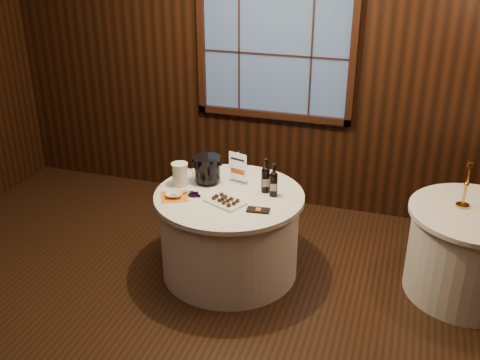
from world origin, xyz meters
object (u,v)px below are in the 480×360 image
(port_bottle_left, at_px, (266,178))
(sign_stand, at_px, (238,172))
(brass_candlestick, at_px, (465,191))
(chocolate_plate, at_px, (225,201))
(chocolate_box, at_px, (258,210))
(main_table, at_px, (230,233))
(ice_bucket, at_px, (207,169))
(grape_bunch, at_px, (194,194))
(port_bottle_right, at_px, (274,182))
(side_table, at_px, (470,252))
(cracker_bowl, at_px, (174,194))
(glass_pitcher, at_px, (180,174))

(port_bottle_left, bearing_deg, sign_stand, 138.10)
(brass_candlestick, bearing_deg, chocolate_plate, -164.24)
(chocolate_plate, bearing_deg, chocolate_box, -9.77)
(main_table, height_order, ice_bucket, ice_bucket)
(chocolate_box, xyz_separation_m, grape_bunch, (-0.59, 0.09, 0.01))
(port_bottle_right, relative_size, chocolate_plate, 0.79)
(chocolate_box, height_order, brass_candlestick, brass_candlestick)
(side_table, distance_m, brass_candlestick, 0.54)
(port_bottle_left, bearing_deg, main_table, -174.91)
(main_table, xyz_separation_m, grape_bunch, (-0.27, -0.13, 0.40))
(cracker_bowl, bearing_deg, chocolate_box, -2.24)
(port_bottle_left, height_order, chocolate_box, port_bottle_left)
(port_bottle_right, bearing_deg, brass_candlestick, -0.87)
(sign_stand, distance_m, port_bottle_left, 0.30)
(ice_bucket, distance_m, chocolate_plate, 0.44)
(main_table, height_order, port_bottle_left, port_bottle_left)
(main_table, relative_size, cracker_bowl, 9.00)
(sign_stand, bearing_deg, main_table, -75.77)
(ice_bucket, relative_size, chocolate_box, 1.34)
(cracker_bowl, bearing_deg, glass_pitcher, 99.29)
(port_bottle_right, height_order, glass_pitcher, port_bottle_right)
(grape_bunch, xyz_separation_m, brass_candlestick, (2.15, 0.48, 0.12))
(chocolate_plate, bearing_deg, side_table, 13.35)
(side_table, xyz_separation_m, grape_bunch, (-2.27, -0.43, 0.40))
(main_table, height_order, sign_stand, sign_stand)
(port_bottle_left, bearing_deg, cracker_bowl, -175.60)
(port_bottle_left, relative_size, chocolate_box, 1.66)
(main_table, bearing_deg, port_bottle_left, 25.45)
(port_bottle_left, height_order, grape_bunch, port_bottle_left)
(sign_stand, height_order, cracker_bowl, sign_stand)
(sign_stand, relative_size, brass_candlestick, 0.75)
(sign_stand, xyz_separation_m, chocolate_plate, (0.02, -0.41, -0.08))
(glass_pitcher, bearing_deg, port_bottle_left, -15.70)
(main_table, bearing_deg, cracker_bowl, -155.71)
(main_table, distance_m, side_table, 2.02)
(main_table, relative_size, grape_bunch, 7.24)
(grape_bunch, bearing_deg, main_table, 25.59)
(glass_pitcher, bearing_deg, grape_bunch, -63.23)
(glass_pitcher, bearing_deg, side_table, -17.15)
(sign_stand, xyz_separation_m, chocolate_box, (0.32, -0.46, -0.09))
(chocolate_plate, distance_m, cracker_bowl, 0.45)
(sign_stand, xyz_separation_m, cracker_bowl, (-0.43, -0.43, -0.08))
(brass_candlestick, bearing_deg, glass_pitcher, -172.21)
(port_bottle_left, distance_m, chocolate_plate, 0.41)
(brass_candlestick, bearing_deg, port_bottle_left, -172.12)
(sign_stand, relative_size, glass_pitcher, 1.40)
(port_bottle_right, bearing_deg, main_table, -178.63)
(main_table, xyz_separation_m, port_bottle_right, (0.37, 0.08, 0.51))
(port_bottle_left, distance_m, grape_bunch, 0.62)
(ice_bucket, relative_size, glass_pitcher, 1.19)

